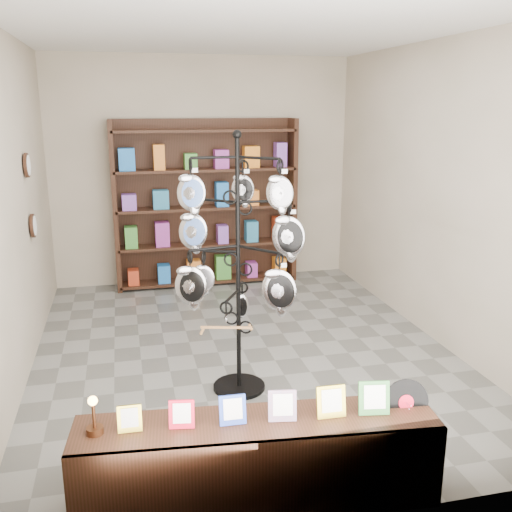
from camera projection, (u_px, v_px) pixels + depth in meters
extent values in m
plane|color=slate|center=(243.00, 350.00, 5.70)|extent=(5.00, 5.00, 0.00)
plane|color=#BEAD99|center=(203.00, 172.00, 7.66)|extent=(4.00, 0.00, 4.00)
plane|color=#BEAD99|center=(342.00, 278.00, 2.96)|extent=(4.00, 0.00, 4.00)
plane|color=#BEAD99|center=(13.00, 210.00, 4.86)|extent=(0.00, 5.00, 5.00)
plane|color=#BEAD99|center=(435.00, 194.00, 5.76)|extent=(0.00, 5.00, 5.00)
plane|color=white|center=(241.00, 29.00, 4.92)|extent=(5.00, 5.00, 0.00)
cylinder|color=black|center=(239.00, 386.00, 4.92)|extent=(0.57, 0.57, 0.03)
cylinder|color=black|center=(238.00, 270.00, 4.65)|extent=(0.05, 0.05, 2.13)
sphere|color=black|center=(237.00, 134.00, 4.37)|extent=(0.07, 0.07, 0.07)
ellipsoid|color=silver|center=(242.00, 306.00, 4.97)|extent=(0.12, 0.07, 0.22)
cube|color=tan|center=(226.00, 327.00, 4.47)|extent=(0.40, 0.12, 0.04)
cube|color=black|center=(258.00, 461.00, 3.47)|extent=(2.22, 0.66, 0.54)
cube|color=yellow|center=(130.00, 419.00, 3.29)|extent=(0.14, 0.06, 0.16)
cube|color=red|center=(182.00, 414.00, 3.33)|extent=(0.15, 0.07, 0.17)
cube|color=#263FA5|center=(233.00, 410.00, 3.36)|extent=(0.16, 0.07, 0.18)
cube|color=#E54C33|center=(282.00, 406.00, 3.40)|extent=(0.17, 0.07, 0.19)
cube|color=yellow|center=(331.00, 402.00, 3.44)|extent=(0.18, 0.08, 0.20)
cube|color=#337233|center=(374.00, 398.00, 3.47)|extent=(0.19, 0.08, 0.21)
cylinder|color=black|center=(406.00, 402.00, 3.57)|extent=(0.30, 0.10, 0.29)
cylinder|color=red|center=(406.00, 403.00, 3.56)|extent=(0.10, 0.04, 0.10)
cylinder|color=#4C2915|center=(95.00, 430.00, 3.28)|extent=(0.10, 0.10, 0.04)
cylinder|color=#4C2915|center=(94.00, 416.00, 3.25)|extent=(0.02, 0.02, 0.14)
sphere|color=#FFBF59|center=(93.00, 401.00, 3.23)|extent=(0.06, 0.06, 0.06)
cube|color=black|center=(205.00, 202.00, 7.71)|extent=(2.40, 0.04, 2.20)
cube|color=black|center=(115.00, 207.00, 7.29)|extent=(0.06, 0.36, 2.20)
cube|color=black|center=(292.00, 200.00, 7.82)|extent=(0.06, 0.36, 2.20)
cube|color=black|center=(208.00, 279.00, 7.83)|extent=(2.36, 0.36, 0.04)
cube|color=black|center=(207.00, 244.00, 7.70)|extent=(2.36, 0.36, 0.03)
cube|color=black|center=(206.00, 207.00, 7.57)|extent=(2.36, 0.36, 0.04)
cube|color=black|center=(206.00, 170.00, 7.44)|extent=(2.36, 0.36, 0.04)
cube|color=black|center=(205.00, 131.00, 7.31)|extent=(2.36, 0.36, 0.04)
cylinder|color=black|center=(27.00, 165.00, 5.55)|extent=(0.03, 0.24, 0.24)
cylinder|color=black|center=(33.00, 226.00, 5.70)|extent=(0.03, 0.24, 0.24)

